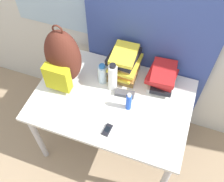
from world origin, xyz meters
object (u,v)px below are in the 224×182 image
at_px(book_stack_left, 124,64).
at_px(book_stack_center, 162,78).
at_px(sunscreen_bottle, 129,102).
at_px(sunglasses_case, 125,94).
at_px(backpack, 63,59).
at_px(sports_bottle, 113,77).
at_px(water_bottle, 102,74).
at_px(cell_phone, 107,130).

height_order(book_stack_left, book_stack_center, book_stack_left).
xyz_separation_m(book_stack_left, sunscreen_bottle, (0.13, -0.30, -0.05)).
bearing_deg(sunglasses_case, backpack, -179.53).
distance_m(sports_bottle, sunglasses_case, 0.16).
xyz_separation_m(backpack, sunscreen_bottle, (0.56, -0.10, -0.15)).
bearing_deg(book_stack_center, water_bottle, -164.90).
height_order(book_stack_left, water_bottle, book_stack_left).
bearing_deg(sunscreen_bottle, sunglasses_case, 121.09).
distance_m(water_bottle, sunscreen_bottle, 0.33).
relative_size(sports_bottle, sunglasses_case, 1.72).
bearing_deg(sports_bottle, sunscreen_bottle, -39.16).
bearing_deg(sunscreen_bottle, water_bottle, 147.09).
bearing_deg(book_stack_center, book_stack_left, -179.68).
relative_size(water_bottle, sports_bottle, 0.71).
bearing_deg(sunglasses_case, water_bottle, 160.91).
relative_size(book_stack_left, cell_phone, 2.82).
height_order(backpack, water_bottle, backpack).
xyz_separation_m(backpack, cell_phone, (0.47, -0.33, -0.23)).
xyz_separation_m(water_bottle, sunscreen_bottle, (0.27, -0.18, -0.01)).
distance_m(book_stack_left, water_bottle, 0.19).
distance_m(backpack, cell_phone, 0.62).
distance_m(backpack, sports_bottle, 0.40).
bearing_deg(cell_phone, sports_bottle, 104.10).
bearing_deg(book_stack_left, book_stack_center, 0.32).
height_order(book_stack_center, sunscreen_bottle, sunscreen_bottle).
distance_m(book_stack_center, cell_phone, 0.59).
relative_size(sports_bottle, cell_phone, 2.71).
distance_m(backpack, book_stack_center, 0.77).
distance_m(water_bottle, sports_bottle, 0.11).
distance_m(backpack, book_stack_left, 0.48).
distance_m(book_stack_center, sunscreen_bottle, 0.35).
height_order(book_stack_center, cell_phone, book_stack_center).
bearing_deg(sports_bottle, cell_phone, -75.90).
height_order(sunscreen_bottle, cell_phone, sunscreen_bottle).
height_order(water_bottle, sunscreen_bottle, water_bottle).
height_order(book_stack_left, sports_bottle, sports_bottle).
bearing_deg(cell_phone, sunscreen_bottle, 70.56).
relative_size(water_bottle, sunglasses_case, 1.22).
bearing_deg(book_stack_left, sunscreen_bottle, -65.88).
bearing_deg(cell_phone, book_stack_left, 95.50).
relative_size(book_stack_center, sunscreen_bottle, 1.63).
distance_m(water_bottle, sunglasses_case, 0.23).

